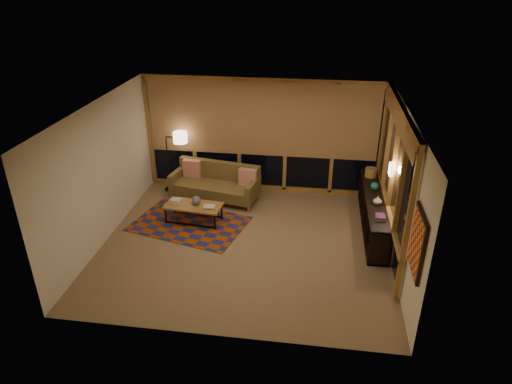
# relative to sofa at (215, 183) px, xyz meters

# --- Properties ---
(floor) EXTENTS (5.50, 5.00, 0.01)m
(floor) POSITION_rel_sofa_xyz_m (1.01, -1.77, -0.40)
(floor) COLOR #8F6D4C
(floor) RESTS_ON ground
(ceiling) EXTENTS (5.50, 5.00, 0.01)m
(ceiling) POSITION_rel_sofa_xyz_m (1.01, -1.77, 2.30)
(ceiling) COLOR silver
(ceiling) RESTS_ON walls
(walls) EXTENTS (5.51, 5.01, 2.70)m
(walls) POSITION_rel_sofa_xyz_m (1.01, -1.77, 0.95)
(walls) COLOR white
(walls) RESTS_ON floor
(window_wall_back) EXTENTS (5.30, 0.16, 2.60)m
(window_wall_back) POSITION_rel_sofa_xyz_m (1.01, 0.66, 0.95)
(window_wall_back) COLOR #A37C3E
(window_wall_back) RESTS_ON walls
(window_wall_right) EXTENTS (0.16, 3.70, 2.60)m
(window_wall_right) POSITION_rel_sofa_xyz_m (3.69, -1.17, 0.95)
(window_wall_right) COLOR #A37C3E
(window_wall_right) RESTS_ON walls
(wall_art) EXTENTS (0.06, 0.74, 0.94)m
(wall_art) POSITION_rel_sofa_xyz_m (3.72, -3.62, 1.05)
(wall_art) COLOR red
(wall_art) RESTS_ON walls
(wall_sconce) EXTENTS (0.12, 0.18, 0.22)m
(wall_sconce) POSITION_rel_sofa_xyz_m (3.63, -1.32, 1.15)
(wall_sconce) COLOR #FFE1B6
(wall_sconce) RESTS_ON walls
(sofa) EXTENTS (2.09, 1.15, 0.81)m
(sofa) POSITION_rel_sofa_xyz_m (0.00, 0.00, 0.00)
(sofa) COLOR brown
(sofa) RESTS_ON floor
(pillow_left) EXTENTS (0.43, 0.18, 0.42)m
(pillow_left) POSITION_rel_sofa_xyz_m (-0.60, 0.29, 0.21)
(pillow_left) COLOR red
(pillow_left) RESTS_ON sofa
(pillow_right) EXTENTS (0.42, 0.20, 0.41)m
(pillow_right) POSITION_rel_sofa_xyz_m (0.77, -0.03, 0.20)
(pillow_right) COLOR red
(pillow_right) RESTS_ON sofa
(area_rug) EXTENTS (2.57, 2.02, 0.01)m
(area_rug) POSITION_rel_sofa_xyz_m (-0.29, -1.20, -0.40)
(area_rug) COLOR #96390C
(area_rug) RESTS_ON floor
(coffee_table) EXTENTS (1.23, 0.66, 0.39)m
(coffee_table) POSITION_rel_sofa_xyz_m (-0.21, -1.07, -0.21)
(coffee_table) COLOR #A37C3E
(coffee_table) RESTS_ON floor
(book_stack_a) EXTENTS (0.25, 0.21, 0.07)m
(book_stack_a) POSITION_rel_sofa_xyz_m (-0.61, -1.01, 0.02)
(book_stack_a) COLOR beige
(book_stack_a) RESTS_ON coffee_table
(book_stack_b) EXTENTS (0.22, 0.18, 0.04)m
(book_stack_b) POSITION_rel_sofa_xyz_m (0.14, -1.13, 0.01)
(book_stack_b) COLOR beige
(book_stack_b) RESTS_ON coffee_table
(ceramic_pot) EXTENTS (0.22, 0.22, 0.19)m
(ceramic_pot) POSITION_rel_sofa_xyz_m (-0.16, -1.04, 0.09)
(ceramic_pot) COLOR #2D2D33
(ceramic_pot) RESTS_ON coffee_table
(floor_lamp) EXTENTS (0.50, 0.34, 1.48)m
(floor_lamp) POSITION_rel_sofa_xyz_m (-1.19, 0.34, 0.33)
(floor_lamp) COLOR black
(floor_lamp) RESTS_ON floor
(bookshelf) EXTENTS (0.40, 2.84, 0.71)m
(bookshelf) POSITION_rel_sofa_xyz_m (3.50, -0.77, -0.05)
(bookshelf) COLOR black
(bookshelf) RESTS_ON floor
(basket) EXTENTS (0.32, 0.32, 0.19)m
(basket) POSITION_rel_sofa_xyz_m (3.48, 0.20, 0.40)
(basket) COLOR #AD8A42
(basket) RESTS_ON bookshelf
(teal_bowl) EXTENTS (0.17, 0.17, 0.17)m
(teal_bowl) POSITION_rel_sofa_xyz_m (3.50, -0.47, 0.39)
(teal_bowl) COLOR #195F59
(teal_bowl) RESTS_ON bookshelf
(vase) EXTENTS (0.20, 0.20, 0.18)m
(vase) POSITION_rel_sofa_xyz_m (3.50, -1.13, 0.40)
(vase) COLOR tan
(vase) RESTS_ON bookshelf
(shelf_book_stack) EXTENTS (0.17, 0.23, 0.06)m
(shelf_book_stack) POSITION_rel_sofa_xyz_m (3.50, -1.69, 0.34)
(shelf_book_stack) COLOR beige
(shelf_book_stack) RESTS_ON bookshelf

